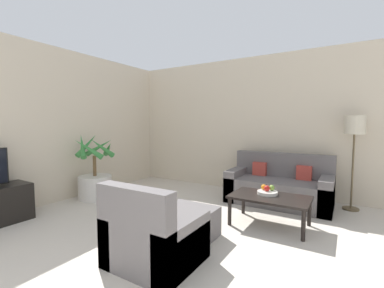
{
  "coord_description": "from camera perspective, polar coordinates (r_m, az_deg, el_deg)",
  "views": [
    {
      "loc": [
        1.03,
        0.88,
        1.38
      ],
      "look_at": [
        -1.44,
        4.92,
        1.0
      ],
      "focal_mm": 24.0,
      "sensor_mm": 36.0,
      "label": 1
    }
  ],
  "objects": [
    {
      "name": "apple_green",
      "position": [
        3.79,
        17.3,
        -9.27
      ],
      "size": [
        0.08,
        0.08,
        0.08
      ],
      "color": "olive",
      "rests_on": "fruit_bowl"
    },
    {
      "name": "sofa_loveseat",
      "position": [
        4.72,
        18.68,
        -9.04
      ],
      "size": [
        1.69,
        0.8,
        0.85
      ],
      "color": "#605B5B",
      "rests_on": "ground_plane"
    },
    {
      "name": "ottoman",
      "position": [
        3.28,
        -0.54,
        -16.89
      ],
      "size": [
        0.64,
        0.47,
        0.36
      ],
      "color": "#605B5B",
      "rests_on": "ground_plane"
    },
    {
      "name": "orange_fruit",
      "position": [
        3.81,
        15.66,
        -9.2
      ],
      "size": [
        0.07,
        0.07,
        0.07
      ],
      "color": "orange",
      "rests_on": "fruit_bowl"
    },
    {
      "name": "coffee_table",
      "position": [
        3.69,
        16.87,
        -11.75
      ],
      "size": [
        1.02,
        0.62,
        0.4
      ],
      "color": "black",
      "rests_on": "ground_plane"
    },
    {
      "name": "apple_red",
      "position": [
        3.73,
        16.31,
        -9.44
      ],
      "size": [
        0.08,
        0.08,
        0.08
      ],
      "color": "red",
      "rests_on": "fruit_bowl"
    },
    {
      "name": "fruit_bowl",
      "position": [
        3.75,
        16.39,
        -10.36
      ],
      "size": [
        0.27,
        0.27,
        0.04
      ],
      "color": "beige",
      "rests_on": "coffee_table"
    },
    {
      "name": "armchair",
      "position": [
        2.7,
        -8.5,
        -19.88
      ],
      "size": [
        0.81,
        0.76,
        0.82
      ],
      "color": "#605B5B",
      "rests_on": "ground_plane"
    },
    {
      "name": "wall_back",
      "position": [
        5.18,
        20.01,
        3.98
      ],
      "size": [
        8.25,
        0.06,
        2.7
      ],
      "color": "beige",
      "rests_on": "ground_plane"
    },
    {
      "name": "potted_palm",
      "position": [
        5.09,
        -20.73,
        -7.42
      ],
      "size": [
        0.75,
        0.77,
        1.21
      ],
      "color": "beige",
      "rests_on": "ground_plane"
    },
    {
      "name": "floor_lamp",
      "position": [
        4.77,
        32.41,
        2.42
      ],
      "size": [
        0.29,
        0.29,
        1.5
      ],
      "color": "brown",
      "rests_on": "ground_plane"
    },
    {
      "name": "wall_left",
      "position": [
        4.85,
        -33.22,
        3.49
      ],
      "size": [
        0.06,
        7.53,
        2.7
      ],
      "color": "beige",
      "rests_on": "ground_plane"
    }
  ]
}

